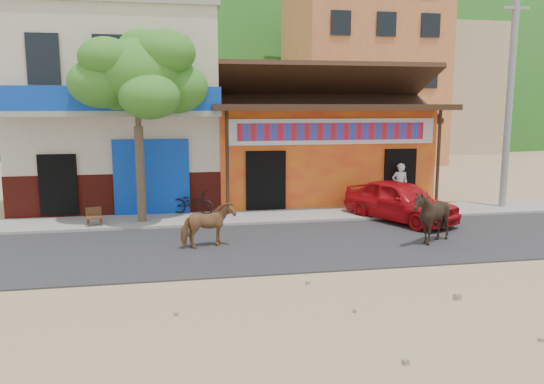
{
  "coord_description": "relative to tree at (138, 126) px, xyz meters",
  "views": [
    {
      "loc": [
        -3.53,
        -11.17,
        3.75
      ],
      "look_at": [
        -0.91,
        3.0,
        1.4
      ],
      "focal_mm": 35.0,
      "sensor_mm": 36.0,
      "label": 1
    }
  ],
  "objects": [
    {
      "name": "ground",
      "position": [
        4.6,
        -5.8,
        -3.12
      ],
      "size": [
        120.0,
        120.0,
        0.0
      ],
      "primitive_type": "plane",
      "color": "#9E825B",
      "rests_on": "ground"
    },
    {
      "name": "road",
      "position": [
        4.6,
        -3.3,
        -3.1
      ],
      "size": [
        60.0,
        5.0,
        0.04
      ],
      "primitive_type": "cube",
      "color": "#28282B",
      "rests_on": "ground"
    },
    {
      "name": "sidewalk",
      "position": [
        4.6,
        0.2,
        -3.06
      ],
      "size": [
        60.0,
        2.0,
        0.12
      ],
      "primitive_type": "cube",
      "color": "gray",
      "rests_on": "ground"
    },
    {
      "name": "dance_club",
      "position": [
        6.6,
        4.2,
        -1.32
      ],
      "size": [
        8.0,
        6.0,
        3.6
      ],
      "primitive_type": "cube",
      "color": "orange",
      "rests_on": "ground"
    },
    {
      "name": "cafe_building",
      "position": [
        -0.9,
        4.2,
        0.38
      ],
      "size": [
        7.0,
        6.0,
        7.0
      ],
      "primitive_type": "cube",
      "color": "beige",
      "rests_on": "ground"
    },
    {
      "name": "apartment_front",
      "position": [
        13.6,
        18.2,
        2.88
      ],
      "size": [
        9.0,
        9.0,
        12.0
      ],
      "primitive_type": "cube",
      "color": "#CC723F",
      "rests_on": "ground"
    },
    {
      "name": "apartment_rear",
      "position": [
        22.6,
        24.2,
        1.88
      ],
      "size": [
        8.0,
        8.0,
        10.0
      ],
      "primitive_type": "cube",
      "color": "tan",
      "rests_on": "ground"
    },
    {
      "name": "hillside",
      "position": [
        4.6,
        64.2,
        8.88
      ],
      "size": [
        100.0,
        40.0,
        24.0
      ],
      "primitive_type": "ellipsoid",
      "color": "#194C14",
      "rests_on": "ground"
    },
    {
      "name": "tree",
      "position": [
        0.0,
        0.0,
        0.0
      ],
      "size": [
        3.0,
        3.0,
        6.0
      ],
      "primitive_type": null,
      "color": "#2D721E",
      "rests_on": "sidewalk"
    },
    {
      "name": "utility_pole",
      "position": [
        12.8,
        0.2,
        1.0
      ],
      "size": [
        0.24,
        0.24,
        8.0
      ],
      "primitive_type": "cylinder",
      "color": "gray",
      "rests_on": "sidewalk"
    },
    {
      "name": "cow_tan",
      "position": [
        1.88,
        -3.24,
        -2.48
      ],
      "size": [
        1.54,
        1.06,
        1.19
      ],
      "primitive_type": "imported",
      "rotation": [
        0.0,
        0.0,
        1.89
      ],
      "color": "#92633A",
      "rests_on": "road"
    },
    {
      "name": "cow_dark",
      "position": [
        7.87,
        -3.95,
        -2.34
      ],
      "size": [
        1.51,
        1.38,
        1.47
      ],
      "primitive_type": "imported",
      "rotation": [
        0.0,
        0.0,
        -1.73
      ],
      "color": "black",
      "rests_on": "road"
    },
    {
      "name": "red_car",
      "position": [
        8.23,
        -1.1,
        -2.41
      ],
      "size": [
        3.13,
        4.24,
        1.34
      ],
      "primitive_type": "imported",
      "rotation": [
        0.0,
        0.0,
        0.44
      ],
      "color": "#B90D14",
      "rests_on": "road"
    },
    {
      "name": "scooter",
      "position": [
        1.63,
        0.81,
        -2.6
      ],
      "size": [
        1.61,
        1.18,
        0.8
      ],
      "primitive_type": "imported",
      "rotation": [
        0.0,
        0.0,
        1.09
      ],
      "color": "black",
      "rests_on": "sidewalk"
    },
    {
      "name": "pedestrian",
      "position": [
        9.1,
        0.9,
        -2.21
      ],
      "size": [
        0.65,
        0.51,
        1.58
      ],
      "primitive_type": "imported",
      "rotation": [
        0.0,
        0.0,
        2.9
      ],
      "color": "silver",
      "rests_on": "sidewalk"
    },
    {
      "name": "cafe_chair_left",
      "position": [
        -1.4,
        -0.33,
        -2.5
      ],
      "size": [
        0.57,
        0.57,
        1.0
      ],
      "primitive_type": null,
      "rotation": [
        0.0,
        0.0,
        0.24
      ],
      "color": "#4D2519",
      "rests_on": "sidewalk"
    }
  ]
}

